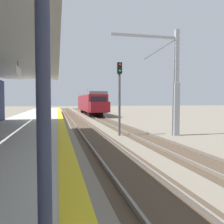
# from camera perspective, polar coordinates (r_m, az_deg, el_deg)

# --- Properties ---
(station_platform) EXTENTS (5.00, 80.00, 0.91)m
(station_platform) POSITION_cam_1_polar(r_m,az_deg,el_deg) (14.59, -20.78, -5.51)
(station_platform) COLOR #B7B5AD
(station_platform) RESTS_ON ground
(track_pair_nearest_platform) EXTENTS (2.34, 120.00, 0.16)m
(track_pair_nearest_platform) POSITION_cam_1_polar(r_m,az_deg,el_deg) (18.62, -5.45, -4.82)
(track_pair_nearest_platform) COLOR #4C3D2D
(track_pair_nearest_platform) RESTS_ON ground
(track_pair_middle) EXTENTS (2.34, 120.00, 0.16)m
(track_pair_middle) POSITION_cam_1_polar(r_m,az_deg,el_deg) (19.36, 4.61, -4.53)
(track_pair_middle) COLOR #4C3D2D
(track_pair_middle) RESTS_ON ground
(approaching_train) EXTENTS (2.93, 19.60, 4.76)m
(approaching_train) POSITION_cam_1_polar(r_m,az_deg,el_deg) (42.88, -5.17, 2.32)
(approaching_train) COLOR maroon
(approaching_train) RESTS_ON ground
(rail_signal_post) EXTENTS (0.32, 0.34, 5.20)m
(rail_signal_post) POSITION_cam_1_polar(r_m,az_deg,el_deg) (16.96, 1.81, 5.09)
(rail_signal_post) COLOR #4C4C4C
(rail_signal_post) RESTS_ON ground
(catenary_pylon_far_side) EXTENTS (5.00, 0.40, 7.50)m
(catenary_pylon_far_side) POSITION_cam_1_polar(r_m,az_deg,el_deg) (17.44, 14.28, 6.29)
(catenary_pylon_far_side) COLOR #9EA3A8
(catenary_pylon_far_side) RESTS_ON ground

